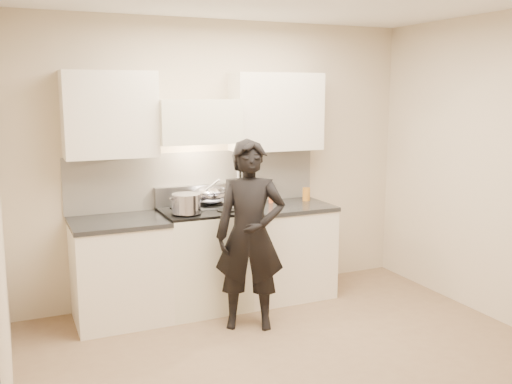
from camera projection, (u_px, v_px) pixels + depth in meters
ground_plane at (303, 365)px, 4.28m from camera, size 4.00×4.00×0.00m
room_shell at (276, 148)px, 4.31m from camera, size 4.04×3.54×2.70m
stove at (204, 258)px, 5.36m from camera, size 0.76×0.65×0.96m
counter_right at (282, 250)px, 5.69m from camera, size 0.92×0.67×0.92m
counter_left at (120, 270)px, 5.05m from camera, size 0.82×0.67×0.92m
wok at (210, 195)px, 5.44m from camera, size 0.34×0.41×0.28m
stock_pot at (186, 203)px, 5.05m from camera, size 0.35×0.34×0.17m
utensil_crock at (240, 194)px, 5.60m from camera, size 0.14×0.14×0.37m
spice_jar at (271, 198)px, 5.71m from camera, size 0.05×0.05×0.10m
oil_glass at (306, 194)px, 5.83m from camera, size 0.08×0.08×0.13m
person at (250, 235)px, 4.85m from camera, size 0.71×0.61×1.63m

